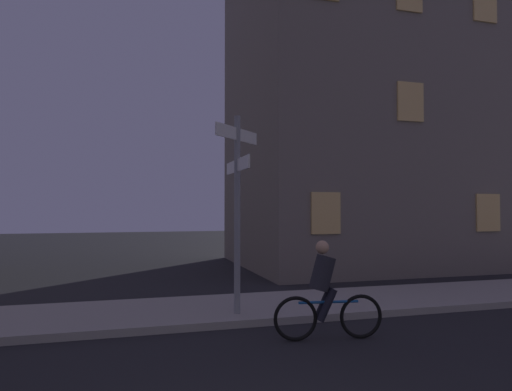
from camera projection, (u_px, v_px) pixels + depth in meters
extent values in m
cube|color=#9E9991|center=(172.00, 313.00, 8.91)|extent=(40.00, 2.50, 0.14)
cylinder|color=gray|center=(237.00, 214.00, 8.62)|extent=(0.12, 0.12, 3.77)
cube|color=white|center=(237.00, 134.00, 8.66)|extent=(1.06, 1.06, 0.24)
cube|color=white|center=(237.00, 166.00, 8.65)|extent=(0.03, 1.78, 0.24)
torus|color=black|center=(361.00, 316.00, 7.40)|extent=(0.72, 0.16, 0.72)
torus|color=black|center=(295.00, 319.00, 7.25)|extent=(0.72, 0.16, 0.72)
cylinder|color=#1959A5|center=(328.00, 302.00, 7.33)|extent=(1.00, 0.18, 0.04)
cylinder|color=#26262D|center=(322.00, 273.00, 7.33)|extent=(0.49, 0.38, 0.61)
sphere|color=tan|center=(322.00, 247.00, 7.34)|extent=(0.22, 0.22, 0.22)
cylinder|color=black|center=(324.00, 303.00, 7.41)|extent=(0.35, 0.17, 0.55)
cylinder|color=black|center=(327.00, 305.00, 7.23)|extent=(0.35, 0.17, 0.55)
cube|color=slate|center=(385.00, 95.00, 17.74)|extent=(11.34, 7.31, 13.20)
cube|color=#F2C672|center=(326.00, 213.00, 12.91)|extent=(0.90, 0.06, 1.20)
cube|color=#F2C672|center=(488.00, 213.00, 14.46)|extent=(0.90, 0.06, 1.20)
cube|color=#F2C672|center=(410.00, 102.00, 13.78)|extent=(0.90, 0.06, 1.20)
cube|color=#F2C672|center=(485.00, 4.00, 14.65)|extent=(0.90, 0.06, 1.20)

